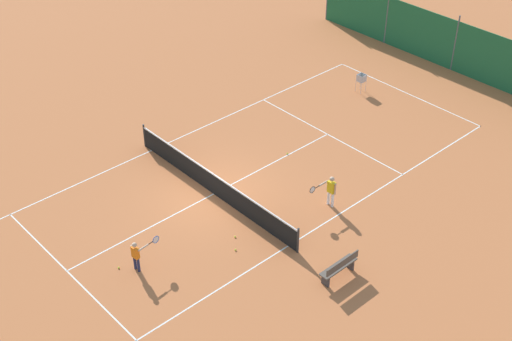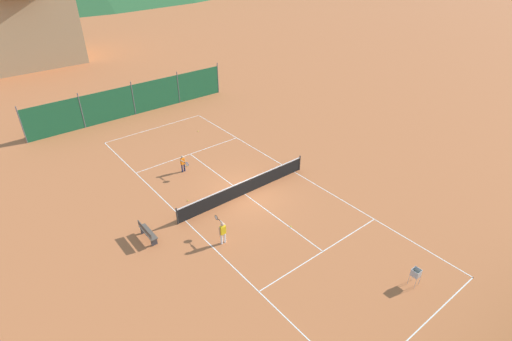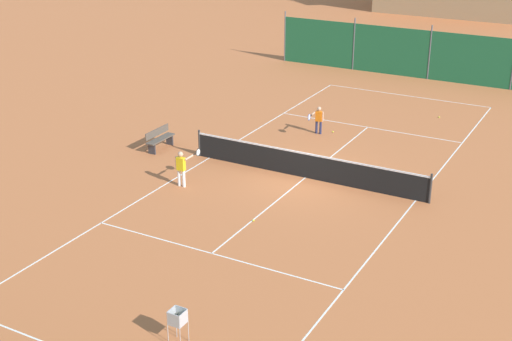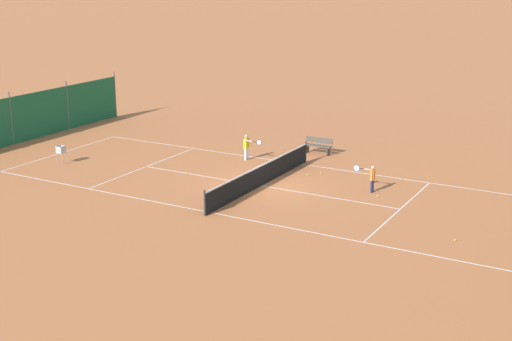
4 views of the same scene
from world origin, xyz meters
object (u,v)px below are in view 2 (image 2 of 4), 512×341
Objects in this scene: tennis_net at (245,187)px; tennis_ball_alley_right at (188,200)px; tennis_ball_by_net_right at (198,131)px; player_near_baseline at (183,163)px; courtside_bench at (147,232)px; tennis_ball_by_net_left at (200,201)px; player_far_service at (222,231)px; ball_hopper at (416,274)px; alpine_chalet at (10,11)px; tennis_ball_alley_left at (291,226)px; tennis_ball_near_corner at (187,166)px.

tennis_net reaches higher than tennis_ball_alley_right.
tennis_ball_by_net_right is 9.37m from tennis_ball_alley_right.
player_near_baseline is 6.71m from courtside_bench.
tennis_ball_by_net_left is at bearing -39.71° from tennis_ball_alley_right.
tennis_ball_by_net_left is at bearing 75.56° from player_far_service.
tennis_ball_alley_right is 0.07× the size of ball_hopper.
tennis_net is 10.31× the size of ball_hopper.
tennis_ball_alley_right is (0.45, 4.28, -0.73)m from player_far_service.
tennis_ball_by_net_left is (0.99, 3.84, -0.73)m from player_far_service.
tennis_net is at bearing -26.77° from tennis_ball_alley_right.
player_near_baseline reaches higher than ball_hopper.
player_far_service is at bearing 123.57° from ball_hopper.
alpine_chalet reaches higher than player_near_baseline.
alpine_chalet reaches higher than tennis_ball_alley_right.
player_near_baseline is at bearing 75.17° from player_far_service.
courtside_bench reaches higher than tennis_ball_alley_right.
tennis_ball_by_net_left is 12.21m from ball_hopper.
courtside_bench reaches higher than tennis_ball_alley_left.
ball_hopper is (3.14, -14.96, -0.04)m from player_near_baseline.
ball_hopper is 0.59× the size of courtside_bench.
player_near_baseline is 17.97× the size of tennis_ball_near_corner.
tennis_ball_alley_left is at bearing -63.33° from tennis_ball_by_net_left.
ball_hopper is at bearing -83.68° from alpine_chalet.
tennis_ball_alley_left is at bearing -82.91° from tennis_ball_near_corner.
tennis_ball_by_net_left is 0.07× the size of ball_hopper.
ball_hopper is (1.53, -6.39, 0.62)m from tennis_ball_alley_left.
tennis_ball_alley_right is 3.73m from courtside_bench.
player_near_baseline is 0.09× the size of alpine_chalet.
alpine_chalet is at bearing 86.15° from courtside_bench.
tennis_ball_alley_right is at bearing 26.73° from courtside_bench.
tennis_ball_by_net_right is 19.61m from ball_hopper.
player_far_service reaches higher than tennis_ball_by_net_right.
tennis_ball_alley_right is at bearing 140.29° from tennis_ball_by_net_left.
tennis_ball_by_net_right is at bearing 75.53° from tennis_net.
ball_hopper is (4.62, -11.93, 0.62)m from tennis_ball_alley_right.
tennis_ball_by_net_right is (3.93, 4.63, -0.66)m from player_near_baseline.
courtside_bench is (-8.72, -9.32, 0.42)m from tennis_ball_by_net_right.
tennis_ball_by_net_right is at bearing 46.93° from courtside_bench.
courtside_bench is at bearing -162.37° from tennis_ball_by_net_left.
tennis_ball_alley_right is (-5.41, -7.66, 0.00)m from tennis_ball_by_net_right.
tennis_ball_near_corner is at bearing 72.72° from player_far_service.
tennis_net is 139.09× the size of tennis_ball_alley_left.
tennis_ball_near_corner is at bearing 97.09° from tennis_ball_alley_left.
player_far_service is at bearing -107.28° from tennis_ball_near_corner.
player_near_baseline is at bearing 44.41° from courtside_bench.
player_near_baseline is 17.97× the size of tennis_ball_by_net_left.
alpine_chalet is at bearing 102.04° from tennis_ball_by_net_right.
alpine_chalet is (-5.36, 48.41, 5.17)m from ball_hopper.
alpine_chalet is (-2.22, 33.46, 5.13)m from player_near_baseline.
tennis_ball_by_net_left is 1.00× the size of tennis_ball_alley_right.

